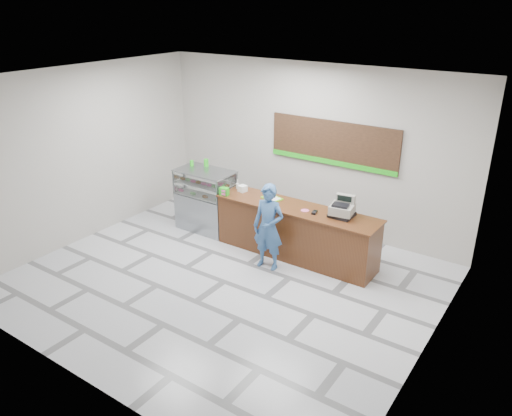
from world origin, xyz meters
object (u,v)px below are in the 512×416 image
Objects in this scene: sales_counter at (296,232)px; display_case at (206,200)px; customer at (268,227)px; serving_tray at (272,198)px; cash_register at (342,209)px.

display_case reaches higher than sales_counter.
customer reaches higher than sales_counter.
sales_counter is 2.45× the size of display_case.
serving_tray is at bearing 112.72° from customer.
display_case is 3.15m from cash_register.
customer reaches higher than serving_tray.
customer is (-0.20, -0.65, 0.30)m from sales_counter.
customer reaches higher than cash_register.
serving_tray is 0.27× the size of customer.
cash_register reaches higher than serving_tray.
sales_counter is 2.00× the size of customer.
cash_register is at bearing 6.77° from sales_counter.
customer is (-1.09, -0.75, -0.36)m from cash_register.
display_case is at bearing -158.99° from serving_tray.
serving_tray is (-0.61, 0.10, 0.52)m from sales_counter.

